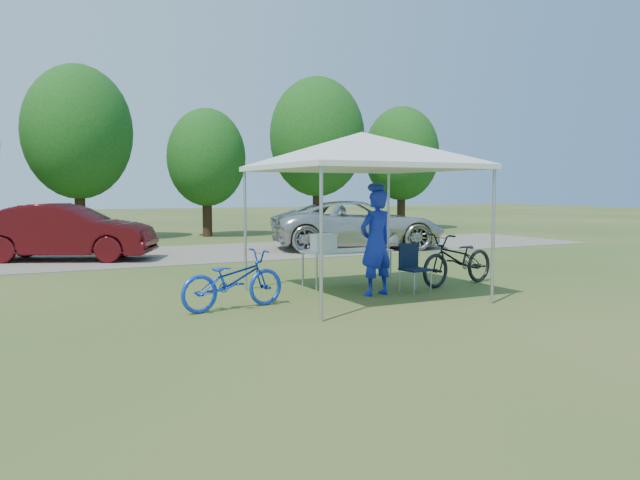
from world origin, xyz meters
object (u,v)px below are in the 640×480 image
Objects in this scene: cyclist at (376,243)px; sedan at (66,232)px; folding_chair at (412,264)px; bike_blue at (233,280)px; cooler at (324,243)px; minivan at (358,225)px; bike_dark at (459,259)px; folding_table at (347,252)px.

sedan is at bearing -72.59° from cyclist.
bike_blue is (-3.33, -0.15, -0.05)m from folding_chair.
folding_chair is 0.87m from cyclist.
cooler reaches higher than bike_blue.
bike_blue is (-2.56, -0.11, -0.45)m from cyclist.
minivan is at bearing 60.77° from folding_chair.
bike_blue is 0.89× the size of bike_dark.
cooler is (-1.20, 1.07, 0.33)m from folding_chair.
cooler is at bearing 159.57° from minivan.
minivan is 1.20× the size of sedan.
folding_chair is 1.22m from bike_dark.
minivan reaches higher than bike_blue.
sedan is at bearing 2.26° from bike_blue.
cyclist is 8.10m from minivan.
folding_chair is 0.50× the size of bike_blue.
bike_dark is at bearing -116.40° from sedan.
folding_chair is 0.47× the size of cyclist.
folding_chair is 1.64m from cooler.
folding_chair is at bearing -56.25° from folding_table.
bike_dark is (1.97, 0.25, -0.40)m from cyclist.
minivan reaches higher than sedan.
sedan is (-1.69, 7.92, 0.28)m from bike_blue.
bike_dark reaches higher than folding_table.
minivan is at bearing -70.52° from sedan.
bike_blue is at bearing -8.61° from cyclist.
bike_dark reaches higher than bike_blue.
sedan reaches higher than folding_table.
folding_chair is (0.71, -1.07, -0.13)m from folding_table.
cyclist is 0.95× the size of bike_dark.
cooler is at bearing -70.13° from bike_blue.
folding_chair is at bearing -91.29° from bike_dark.
folding_table is at bearing -125.47° from bike_dark.
cyclist is (0.43, -1.10, 0.07)m from cooler.
cyclist reaches higher than bike_dark.
sedan is at bearing 122.70° from folding_table.
bike_blue is at bearing -150.35° from cooler.
bike_blue is at bearing 176.37° from folding_chair.
bike_dark is at bearing -19.58° from cooler.
folding_table is at bearing -104.18° from cyclist.
folding_chair is 0.16× the size of minivan.
bike_dark is 9.79m from sedan.
minivan is 8.07m from sedan.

